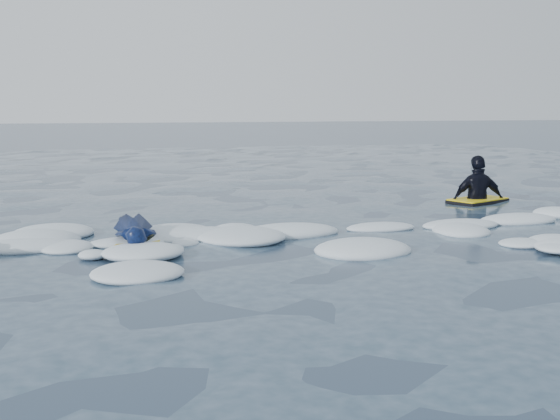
{
  "coord_description": "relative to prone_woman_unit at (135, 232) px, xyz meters",
  "views": [
    {
      "loc": [
        -1.29,
        -7.8,
        1.83
      ],
      "look_at": [
        1.02,
        1.6,
        0.35
      ],
      "focal_mm": 45.0,
      "sensor_mm": 36.0,
      "label": 1
    }
  ],
  "objects": [
    {
      "name": "prone_woman_unit",
      "position": [
        0.0,
        0.0,
        0.0
      ],
      "size": [
        0.76,
        1.5,
        0.37
      ],
      "rotation": [
        0.0,
        0.0,
        1.31
      ],
      "color": "black",
      "rests_on": "ground"
    },
    {
      "name": "waiting_rider_unit",
      "position": [
        6.32,
        2.57,
        -0.17
      ],
      "size": [
        1.32,
        1.06,
        1.73
      ],
      "rotation": [
        0.0,
        0.0,
        0.44
      ],
      "color": "black",
      "rests_on": "ground"
    },
    {
      "name": "foam_band",
      "position": [
        0.99,
        -0.2,
        -0.19
      ],
      "size": [
        12.0,
        3.1,
        0.3
      ],
      "primitive_type": null,
      "color": "white",
      "rests_on": "ground"
    },
    {
      "name": "ground",
      "position": [
        0.99,
        -1.23,
        -0.19
      ],
      "size": [
        120.0,
        120.0,
        0.0
      ],
      "primitive_type": "plane",
      "color": "#1C2B45",
      "rests_on": "ground"
    }
  ]
}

